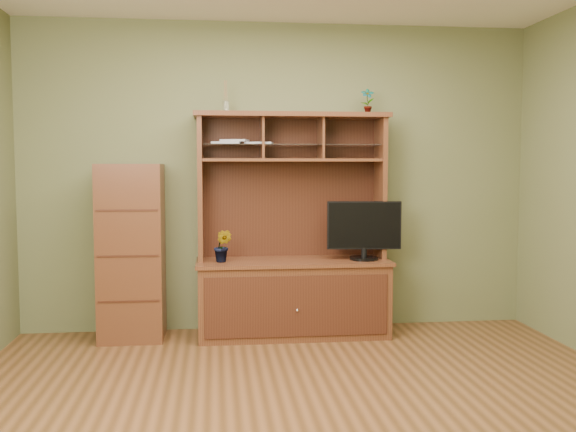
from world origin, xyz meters
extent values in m
cube|color=#523317|center=(0.00, 0.00, -0.01)|extent=(4.50, 4.00, 0.02)
cube|color=#636A3E|center=(0.00, 2.01, 1.35)|extent=(4.50, 0.02, 2.70)
cube|color=#636A3E|center=(0.00, -2.01, 1.35)|extent=(4.50, 0.02, 2.70)
cube|color=#4C2715|center=(0.09, 1.71, 0.31)|extent=(1.60, 0.55, 0.62)
cube|color=#36170E|center=(0.09, 1.42, 0.31)|extent=(1.50, 0.01, 0.50)
sphere|color=silver|center=(0.09, 1.41, 0.28)|extent=(0.02, 0.02, 0.02)
cube|color=#4C2715|center=(0.09, 1.71, 0.64)|extent=(1.64, 0.59, 0.03)
cube|color=#4C2715|center=(-0.69, 1.80, 1.27)|extent=(0.04, 0.35, 1.25)
cube|color=#4C2715|center=(0.87, 1.80, 1.27)|extent=(0.04, 0.35, 1.25)
cube|color=#36170E|center=(0.09, 1.97, 1.27)|extent=(1.52, 0.02, 1.25)
cube|color=#4C2715|center=(0.09, 1.80, 1.88)|extent=(1.66, 0.40, 0.04)
cube|color=#4C2715|center=(0.09, 1.80, 1.50)|extent=(1.52, 0.32, 0.02)
cube|color=#4C2715|center=(-0.16, 1.80, 1.69)|extent=(0.02, 0.31, 0.35)
cube|color=#4C2715|center=(0.35, 1.80, 1.69)|extent=(0.02, 0.31, 0.35)
cube|color=silver|center=(0.09, 1.79, 1.63)|extent=(1.50, 0.27, 0.01)
cylinder|color=black|center=(0.70, 1.65, 0.66)|extent=(0.24, 0.24, 0.02)
cylinder|color=black|center=(0.70, 1.65, 0.71)|extent=(0.05, 0.05, 0.08)
cube|color=black|center=(0.70, 1.65, 0.95)|extent=(0.63, 0.11, 0.41)
imported|color=#285D1F|center=(-0.50, 1.65, 0.79)|extent=(0.18, 0.16, 0.27)
imported|color=#2C5D20|center=(0.75, 1.80, 2.01)|extent=(0.13, 0.09, 0.22)
cylinder|color=silver|center=(-0.47, 1.80, 1.95)|extent=(0.05, 0.05, 0.10)
cylinder|color=olive|center=(-0.47, 1.80, 2.08)|extent=(0.03, 0.03, 0.17)
cube|color=#B5B5BA|center=(-0.46, 1.80, 1.64)|extent=(0.26, 0.21, 0.02)
cube|color=#B5B5BA|center=(-0.39, 1.80, 1.66)|extent=(0.26, 0.22, 0.02)
cube|color=#B5B5BA|center=(-0.19, 1.80, 1.64)|extent=(0.26, 0.22, 0.02)
cube|color=#4C2715|center=(-1.26, 1.74, 0.73)|extent=(0.52, 0.47, 1.47)
cube|color=#36170E|center=(-1.26, 1.51, 0.37)|extent=(0.48, 0.01, 0.02)
cube|color=#36170E|center=(-1.26, 1.51, 0.73)|extent=(0.48, 0.01, 0.01)
cube|color=#36170E|center=(-1.26, 1.51, 1.10)|extent=(0.48, 0.01, 0.02)
camera|label=1|loc=(-0.56, -3.68, 1.45)|focal=40.00mm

